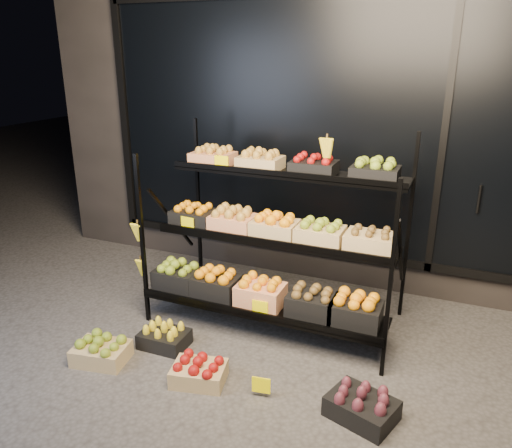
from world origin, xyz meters
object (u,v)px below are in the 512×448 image
at_px(floor_crate_left, 101,350).
at_px(floor_crate_midleft, 164,336).
at_px(display_rack, 272,238).
at_px(floor_crate_midright, 199,371).

relative_size(floor_crate_left, floor_crate_midleft, 1.17).
distance_m(display_rack, floor_crate_midleft, 1.19).
xyz_separation_m(floor_crate_left, floor_crate_midleft, (0.33, 0.37, -0.00)).
relative_size(display_rack, floor_crate_midleft, 5.80).
height_order(display_rack, floor_crate_left, display_rack).
bearing_deg(display_rack, floor_crate_midleft, -132.16).
bearing_deg(floor_crate_left, floor_crate_midleft, 37.80).
bearing_deg(display_rack, floor_crate_midright, -99.26).
relative_size(display_rack, floor_crate_left, 4.96).
bearing_deg(floor_crate_midleft, floor_crate_midright, -32.35).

